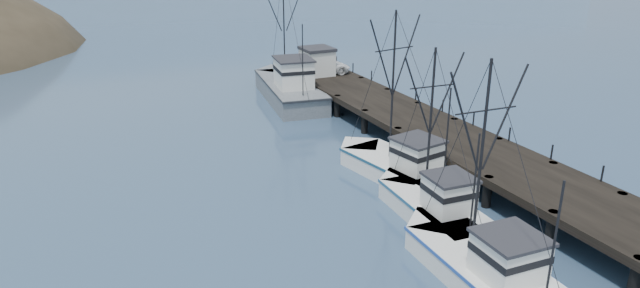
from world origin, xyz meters
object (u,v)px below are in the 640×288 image
Objects in this scene: trawler_near at (433,207)px; pickup_truck at (322,66)px; pier at (427,127)px; work_vessel at (289,88)px; pier_shed at (317,61)px; trawler_mid at (484,267)px; trawler_far at (400,167)px.

trawler_near is 28.70m from pickup_truck.
work_vessel is (-4.39, 17.12, -0.46)m from pier.
pier_shed reaches higher than pickup_truck.
pier_shed is (3.52, 0.88, 2.19)m from work_vessel.
trawler_mid is 0.71× the size of work_vessel.
pier_shed is at bearing 92.77° from pier.
trawler_mid reaches higher than pier_shed.
pier is 3.83× the size of trawler_far.
work_vessel reaches higher than trawler_mid.
pier is at bearing 63.43° from trawler_mid.
pickup_truck is at bearing 12.13° from work_vessel.
pickup_truck is at bearing 77.49° from trawler_near.
work_vessel reaches higher than trawler_far.
pier_shed is at bearing 14.06° from work_vessel.
pier_shed is at bearing 97.15° from pickup_truck.
trawler_mid reaches higher than pickup_truck.
trawler_far is (3.06, 12.06, 0.00)m from trawler_mid.
pier is 13.75× the size of pier_shed.
trawler_mid is 0.96× the size of trawler_far.
trawler_near is 27.15m from work_vessel.
pickup_truck is at bearing 77.90° from trawler_far.
work_vessel is at bearing 109.29° from pickup_truck.
trawler_near reaches higher than pickup_truck.
pier is 7.67× the size of pickup_truck.
pier is at bearing -75.60° from work_vessel.
pier_shed is at bearing 79.34° from trawler_far.
work_vessel is at bearing -165.94° from pier_shed.
work_vessel reaches higher than pier_shed.
pier_shed is (7.22, 34.17, 2.60)m from trawler_mid.
pier_shed is (-0.87, 18.00, 1.73)m from pier.
trawler_near is at bearing 75.58° from trawler_mid.
work_vessel reaches higher than trawler_near.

